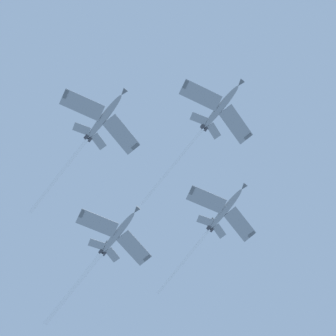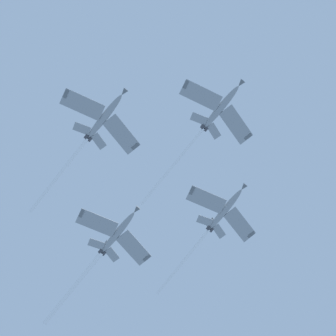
% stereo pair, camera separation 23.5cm
% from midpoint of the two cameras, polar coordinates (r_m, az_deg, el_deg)
% --- Properties ---
extents(jet_lead, '(33.87, 19.62, 10.02)m').
position_cam_midpoint_polar(jet_lead, '(123.49, 4.48, 5.03)').
color(jet_lead, gray).
extents(jet_left_wing, '(31.53, 19.67, 10.30)m').
position_cam_midpoint_polar(jet_left_wing, '(130.68, 5.11, -5.30)').
color(jet_left_wing, gray).
extents(jet_right_wing, '(32.43, 19.64, 10.39)m').
position_cam_midpoint_polar(jet_right_wing, '(121.05, -7.62, 3.75)').
color(jet_right_wing, gray).
extents(jet_slot, '(33.45, 19.65, 10.49)m').
position_cam_midpoint_polar(jet_slot, '(129.07, -6.73, -8.64)').
color(jet_slot, gray).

